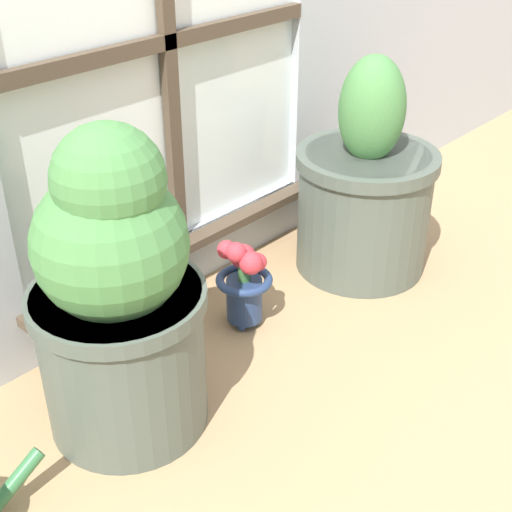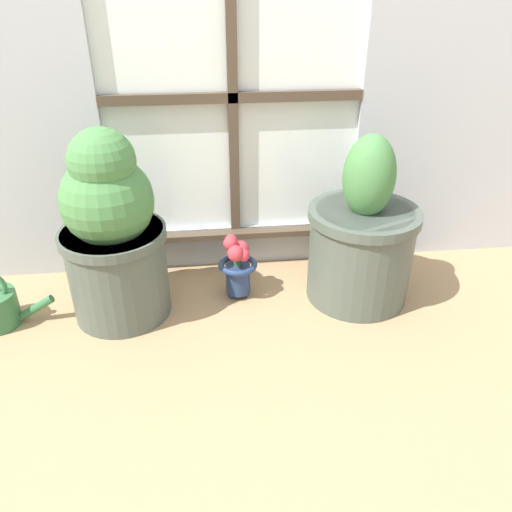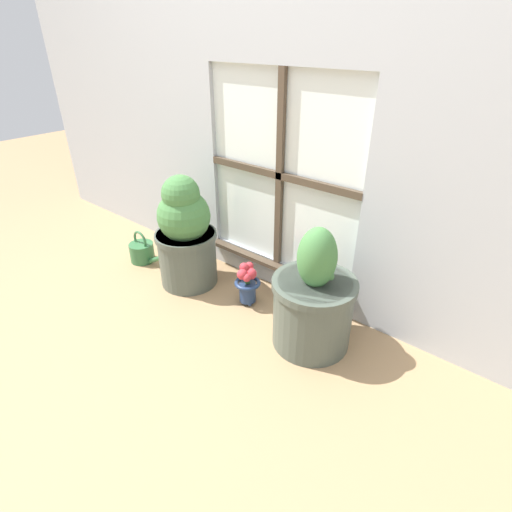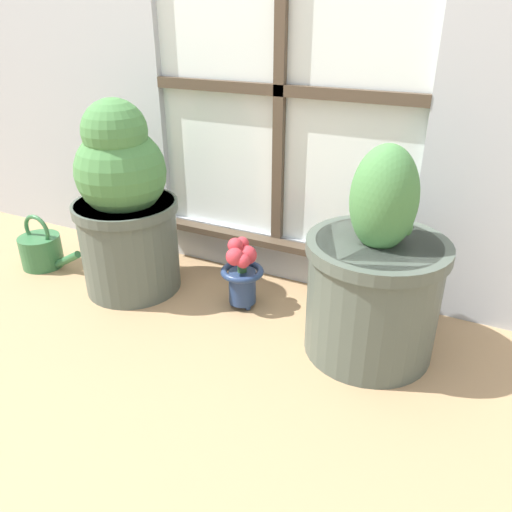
{
  "view_description": "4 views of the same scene",
  "coord_description": "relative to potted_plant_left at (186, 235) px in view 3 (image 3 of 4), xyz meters",
  "views": [
    {
      "loc": [
        -1.08,
        -0.79,
        1.08
      ],
      "look_at": [
        -0.01,
        0.2,
        0.22
      ],
      "focal_mm": 50.0,
      "sensor_mm": 36.0,
      "label": 1
    },
    {
      "loc": [
        -0.12,
        -1.31,
        1.06
      ],
      "look_at": [
        0.05,
        0.18,
        0.2
      ],
      "focal_mm": 35.0,
      "sensor_mm": 36.0,
      "label": 2
    },
    {
      "loc": [
        1.17,
        -1.12,
        1.32
      ],
      "look_at": [
        0.05,
        0.23,
        0.32
      ],
      "focal_mm": 28.0,
      "sensor_mm": 36.0,
      "label": 3
    },
    {
      "loc": [
        0.66,
        -1.03,
        0.91
      ],
      "look_at": [
        0.04,
        0.23,
        0.2
      ],
      "focal_mm": 35.0,
      "sensor_mm": 36.0,
      "label": 4
    }
  ],
  "objects": [
    {
      "name": "ground_plane",
      "position": [
        0.42,
        -0.18,
        -0.31
      ],
      "size": [
        10.0,
        10.0,
        0.0
      ],
      "primitive_type": "plane",
      "color": "tan"
    },
    {
      "name": "wall_with_window",
      "position": [
        0.42,
        0.32,
        0.97
      ],
      "size": [
        4.4,
        0.1,
        2.5
      ],
      "color": "#B2B7BC",
      "rests_on": "ground_plane"
    },
    {
      "name": "potted_plant_left",
      "position": [
        0.0,
        0.0,
        0.0
      ],
      "size": [
        0.35,
        0.35,
        0.66
      ],
      "color": "#4C564C",
      "rests_on": "ground_plane"
    },
    {
      "name": "potted_plant_right",
      "position": [
        0.85,
        0.01,
        -0.08
      ],
      "size": [
        0.39,
        0.39,
        0.61
      ],
      "color": "#4C564C",
      "rests_on": "ground_plane"
    },
    {
      "name": "flower_vase",
      "position": [
        0.41,
        0.06,
        -0.18
      ],
      "size": [
        0.14,
        0.14,
        0.24
      ],
      "color": "navy",
      "rests_on": "ground_plane"
    },
    {
      "name": "watering_can",
      "position": [
        -0.42,
        -0.03,
        -0.24
      ],
      "size": [
        0.28,
        0.16,
        0.21
      ],
      "color": "#336B3D",
      "rests_on": "ground_plane"
    }
  ]
}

